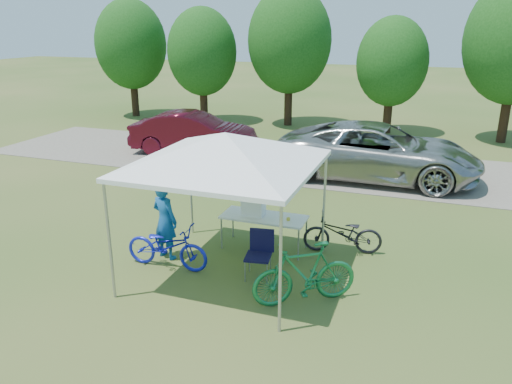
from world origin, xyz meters
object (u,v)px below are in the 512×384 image
cooler (253,207)px  bike_blue (167,246)px  folding_table (264,218)px  bike_dark (343,234)px  folding_chair (260,249)px  bike_green (305,273)px  minivan (378,151)px  cyclist (165,221)px  sedan (194,133)px

cooler → bike_blue: cooler is taller
folding_table → bike_dark: bearing=12.4°
folding_chair → bike_green: (1.03, -0.66, 0.02)m
cooler → minivan: 6.15m
cyclist → minivan: bearing=-100.2°
folding_table → cyclist: bearing=-148.0°
folding_table → cooler: (-0.23, 0.00, 0.22)m
cyclist → sedan: (-3.30, 7.87, -0.04)m
bike_green → cyclist: bearing=-137.8°
cooler → bike_green: (1.58, -1.81, -0.35)m
bike_green → folding_table: bearing=-177.7°
cooler → bike_green: size_ratio=0.26×
bike_blue → sedan: bearing=21.7°
bike_blue → folding_chair: bearing=-82.1°
minivan → sedan: size_ratio=1.34×
bike_blue → minivan: 7.96m
bike_blue → bike_green: size_ratio=0.93×
cyclist → sedan: 8.53m
cooler → bike_blue: (-1.25, -1.45, -0.46)m
folding_table → minivan: size_ratio=0.29×
cooler → minivan: size_ratio=0.08×
bike_blue → cyclist: bearing=30.3°
folding_chair → cyclist: 2.06m
folding_chair → minivan: (1.31, 7.02, 0.32)m
bike_blue → cooler: bearing=-42.3°
folding_chair → minivan: 7.15m
sedan → bike_green: bearing=-152.6°
bike_dark → minivan: minivan is taller
cooler → bike_blue: bearing=-130.8°
cyclist → bike_blue: (0.24, -0.38, -0.36)m
cooler → folding_table: bearing=0.0°
bike_blue → bike_green: bike_green is taller
folding_table → bike_blue: (-1.49, -1.45, -0.24)m
cooler → cyclist: 1.84m
folding_chair → bike_blue: bearing=-179.6°
sedan → bike_dark: bearing=-143.4°
bike_blue → bike_dark: 3.57m
cyclist → bike_green: (3.07, -0.74, -0.25)m
folding_table → cooler: bearing=180.0°
bike_green → minivan: (0.28, 7.68, 0.30)m
bike_green → bike_blue: bearing=-131.5°
bike_dark → sedan: (-6.61, 6.44, 0.33)m
bike_dark → cyclist: bearing=-78.7°
cooler → folding_chair: bearing=-64.6°
bike_blue → minivan: bearing=-24.5°
folding_table → bike_blue: bike_blue is taller
minivan → cooler: bearing=162.4°
cooler → sedan: size_ratio=0.11×
folding_chair → cyclist: size_ratio=0.56×
folding_chair → cooler: cooler is taller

